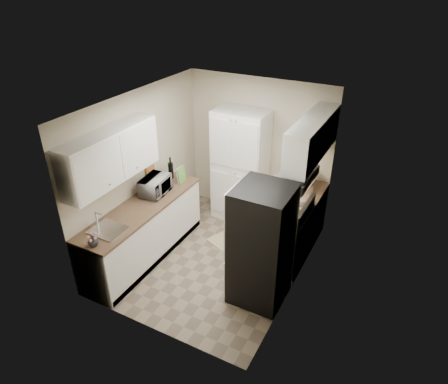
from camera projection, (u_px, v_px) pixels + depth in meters
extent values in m
plane|color=#7A6B56|center=(214.00, 258.00, 6.31)|extent=(3.20, 3.20, 0.00)
cube|color=#B9AD96|center=(258.00, 149.00, 6.93)|extent=(2.60, 0.04, 2.50)
cube|color=#B9AD96|center=(144.00, 250.00, 4.46)|extent=(2.60, 0.04, 2.50)
cube|color=#B9AD96|center=(141.00, 170.00, 6.22)|extent=(0.04, 3.20, 2.50)
cube|color=#B9AD96|center=(301.00, 212.00, 5.17)|extent=(0.04, 3.20, 2.50)
cube|color=silver|center=(212.00, 103.00, 5.08)|extent=(2.60, 3.20, 0.04)
cube|color=white|center=(111.00, 156.00, 5.29)|extent=(0.33, 1.60, 0.70)
cube|color=white|center=(312.00, 142.00, 5.55)|extent=(0.33, 1.55, 0.58)
cube|color=#99999E|center=(296.00, 177.00, 5.43)|extent=(0.45, 0.76, 0.13)
cube|color=#B7B7BC|center=(108.00, 230.00, 5.37)|extent=(0.45, 0.40, 0.02)
cube|color=brown|center=(150.00, 169.00, 6.41)|extent=(0.02, 0.22, 0.22)
cube|color=white|center=(240.00, 166.00, 6.91)|extent=(0.90, 0.55, 2.00)
cube|color=white|center=(145.00, 232.00, 6.17)|extent=(0.60, 2.30, 0.88)
cube|color=brown|center=(142.00, 207.00, 5.94)|extent=(0.63, 2.33, 0.04)
cube|color=white|center=(301.00, 214.00, 6.61)|extent=(0.60, 0.80, 0.88)
cube|color=brown|center=(304.00, 190.00, 6.39)|extent=(0.63, 0.83, 0.04)
cube|color=#B7B7BC|center=(283.00, 239.00, 6.00)|extent=(0.64, 0.76, 0.90)
cube|color=black|center=(285.00, 213.00, 5.77)|extent=(0.66, 0.78, 0.03)
cube|color=black|center=(305.00, 212.00, 5.60)|extent=(0.06, 0.76, 0.22)
cube|color=#DB9C8E|center=(257.00, 232.00, 5.99)|extent=(0.01, 0.16, 0.42)
cube|color=#F3ECC7|center=(263.00, 224.00, 6.18)|extent=(0.01, 0.16, 0.42)
cube|color=#B7B7BC|center=(261.00, 246.00, 5.20)|extent=(0.70, 0.72, 1.70)
imported|color=#AFAEB3|center=(155.00, 186.00, 6.18)|extent=(0.39, 0.53, 0.28)
cylinder|color=black|center=(171.00, 169.00, 6.63)|extent=(0.09, 0.09, 0.34)
imported|color=silver|center=(93.00, 241.00, 5.05)|extent=(0.14, 0.14, 0.14)
cube|color=#559536|center=(182.00, 175.00, 6.51)|extent=(0.04, 0.22, 0.27)
cube|color=silver|center=(304.00, 181.00, 6.37)|extent=(0.41, 0.48, 0.24)
cube|color=tan|center=(234.00, 237.00, 6.79)|extent=(0.77, 0.94, 0.01)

